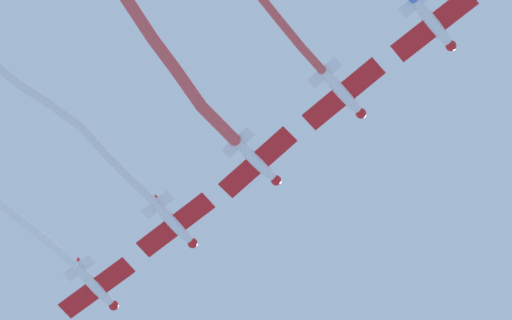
# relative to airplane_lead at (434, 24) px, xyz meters

# --- Properties ---
(airplane_lead) EXTENTS (6.38, 5.28, 1.68)m
(airplane_lead) POSITION_rel_airplane_lead_xyz_m (0.00, 0.00, 0.00)
(airplane_lead) COLOR white
(airplane_left_wing) EXTENTS (6.32, 5.33, 1.68)m
(airplane_left_wing) POSITION_rel_airplane_lead_xyz_m (-6.76, 4.47, 0.30)
(airplane_left_wing) COLOR white
(airplane_right_wing) EXTENTS (6.22, 5.40, 1.68)m
(airplane_right_wing) POSITION_rel_airplane_lead_xyz_m (-13.52, 8.95, 0.00)
(airplane_right_wing) COLOR white
(smoke_trail_right_wing) EXTENTS (9.53, 18.13, 2.51)m
(smoke_trail_right_wing) POSITION_rel_airplane_lead_xyz_m (-19.75, -1.32, 0.70)
(smoke_trail_right_wing) COLOR #DB4C4C
(airplane_slot) EXTENTS (6.41, 5.25, 1.68)m
(airplane_slot) POSITION_rel_airplane_lead_xyz_m (-20.30, 13.43, 0.30)
(airplane_slot) COLOR white
(smoke_trail_slot) EXTENTS (12.21, 15.65, 1.98)m
(smoke_trail_slot) POSITION_rel_airplane_lead_xyz_m (-27.34, 3.88, -0.06)
(smoke_trail_slot) COLOR white
(airplane_trail) EXTENTS (6.45, 5.21, 1.68)m
(airplane_trail) POSITION_rel_airplane_lead_xyz_m (-27.06, 17.90, 0.00)
(airplane_trail) COLOR white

